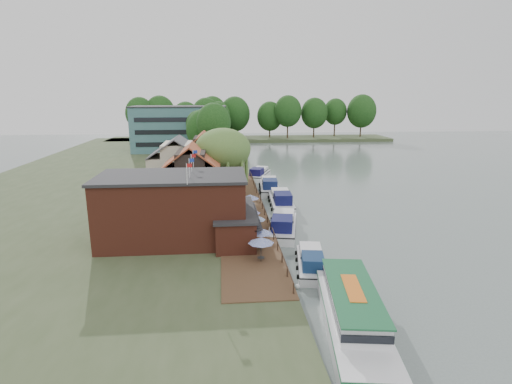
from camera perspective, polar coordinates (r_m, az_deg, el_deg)
name	(u,v)px	position (r m, az deg, el deg)	size (l,w,h in m)	color
ground	(317,241)	(46.69, 8.72, -6.95)	(260.00, 260.00, 0.00)	slate
land_bank	(122,179)	(81.28, -18.60, 1.81)	(50.00, 140.00, 1.00)	#384728
quay_deck	(243,210)	(54.64, -1.91, -2.53)	(6.00, 50.00, 0.10)	#47301E
quay_rail	(262,205)	(55.19, 0.86, -1.87)	(0.20, 49.00, 1.00)	black
pub	(192,208)	(43.12, -9.12, -2.22)	(20.00, 11.00, 7.30)	maroon
hotel_block	(180,128)	(113.29, -10.82, 8.91)	(25.40, 12.40, 12.30)	#38666B
cottage_a	(192,175)	(57.60, -9.14, 2.46)	(8.60, 7.60, 8.50)	black
cottage_b	(178,163)	(67.67, -11.11, 4.07)	(9.60, 8.60, 8.50)	beige
cottage_c	(204,155)	(76.24, -7.42, 5.29)	(7.60, 7.60, 8.50)	black
willow	(223,162)	(62.20, -4.71, 4.33)	(8.60, 8.60, 10.43)	#476B2D
umbrella_0	(261,249)	(37.75, 0.72, -8.20)	(2.45, 2.45, 2.38)	navy
umbrella_1	(261,239)	(40.21, 0.70, -6.79)	(2.24, 2.24, 2.38)	navy
umbrella_2	(256,225)	(44.39, -0.06, -4.76)	(2.21, 2.21, 2.38)	navy
umbrella_3	(252,218)	(46.78, -0.64, -3.78)	(2.06, 2.06, 2.38)	navy
umbrella_4	(245,213)	(48.88, -1.61, -3.00)	(2.30, 2.30, 2.38)	navy
umbrella_5	(250,203)	(53.14, -0.85, -1.61)	(2.39, 2.39, 2.38)	navy
cruiser_0	(311,259)	(39.04, 7.91, -9.49)	(2.91, 9.03, 2.15)	silver
cruiser_1	(283,223)	(48.42, 3.88, -4.42)	(3.44, 10.62, 2.60)	silver
cruiser_2	(281,198)	(59.41, 3.63, -0.93)	(3.49, 10.78, 2.65)	white
cruiser_3	(269,185)	(68.56, 1.93, 1.08)	(3.43, 10.59, 2.60)	silver
cruiser_4	(259,173)	(79.51, 0.45, 2.80)	(3.20, 9.89, 2.40)	white
tour_boat	(354,312)	(30.14, 13.76, -16.25)	(3.99, 14.15, 3.09)	silver
swan	(297,286)	(35.77, 5.92, -13.23)	(0.44, 0.44, 0.44)	white
bank_tree_0	(214,136)	(85.38, -6.00, 8.00)	(7.16, 7.16, 13.69)	#143811
bank_tree_1	(205,136)	(93.33, -7.36, 7.98)	(8.29, 8.29, 12.16)	#143811
bank_tree_2	(199,133)	(102.26, -8.19, 8.28)	(6.24, 6.24, 11.50)	#143811
bank_tree_3	(206,122)	(121.25, -7.11, 9.85)	(8.53, 8.53, 14.39)	#143811
bank_tree_4	(206,124)	(128.95, -7.09, 9.61)	(6.58, 6.58, 12.24)	#143811
bank_tree_5	(219,121)	(137.43, -5.36, 10.07)	(7.58, 7.58, 13.00)	#143811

